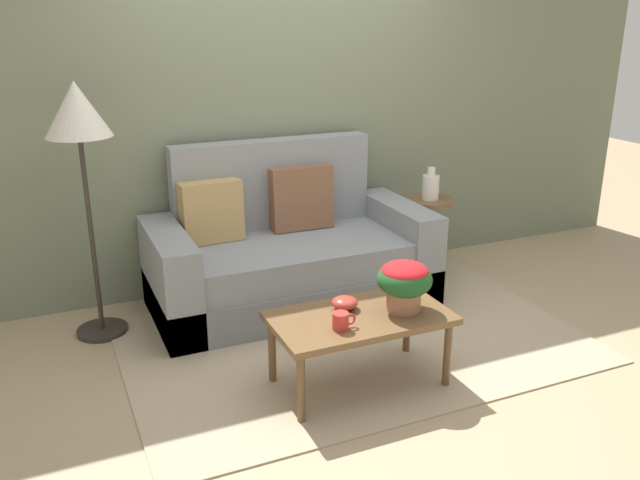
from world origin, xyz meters
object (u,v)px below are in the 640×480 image
(coffee_table, at_px, (360,322))
(table_vase, at_px, (431,186))
(coffee_mug, at_px, (341,321))
(potted_plant, at_px, (404,281))
(snack_bowl, at_px, (345,303))
(side_table, at_px, (428,223))
(couch, at_px, (287,256))
(floor_lamp, at_px, (78,126))

(coffee_table, relative_size, table_vase, 3.91)
(coffee_mug, bearing_deg, coffee_table, 33.89)
(potted_plant, relative_size, snack_bowl, 2.09)
(side_table, relative_size, table_vase, 2.50)
(potted_plant, height_order, coffee_mug, potted_plant)
(couch, xyz_separation_m, floor_lamp, (-1.27, 0.01, 0.99))
(table_vase, bearing_deg, coffee_mug, -135.82)
(coffee_mug, bearing_deg, potted_plant, 10.38)
(snack_bowl, relative_size, table_vase, 0.59)
(snack_bowl, bearing_deg, coffee_mug, -120.23)
(couch, height_order, floor_lamp, floor_lamp)
(potted_plant, distance_m, coffee_mug, 0.43)
(coffee_table, distance_m, table_vase, 1.75)
(coffee_mug, bearing_deg, couch, 80.84)
(side_table, bearing_deg, floor_lamp, -179.47)
(couch, relative_size, coffee_mug, 14.84)
(coffee_table, distance_m, snack_bowl, 0.14)
(potted_plant, xyz_separation_m, table_vase, (0.96, 1.26, 0.12))
(coffee_table, relative_size, coffee_mug, 7.44)
(snack_bowl, bearing_deg, coffee_table, -65.55)
(coffee_table, height_order, floor_lamp, floor_lamp)
(floor_lamp, relative_size, table_vase, 6.47)
(potted_plant, bearing_deg, floor_lamp, 139.60)
(side_table, height_order, potted_plant, potted_plant)
(potted_plant, bearing_deg, couch, 99.00)
(floor_lamp, bearing_deg, coffee_mug, -51.34)
(couch, bearing_deg, snack_bowl, -94.71)
(couch, relative_size, table_vase, 7.81)
(floor_lamp, bearing_deg, coffee_table, -44.76)
(couch, bearing_deg, side_table, 1.55)
(couch, height_order, coffee_table, couch)
(table_vase, bearing_deg, coffee_table, -134.64)
(potted_plant, height_order, snack_bowl, potted_plant)
(side_table, bearing_deg, coffee_mug, -135.60)
(coffee_table, bearing_deg, table_vase, 45.36)
(potted_plant, bearing_deg, side_table, 52.76)
(coffee_table, height_order, snack_bowl, snack_bowl)
(snack_bowl, bearing_deg, floor_lamp, 136.57)
(table_vase, bearing_deg, potted_plant, -127.44)
(couch, distance_m, table_vase, 1.22)
(couch, xyz_separation_m, potted_plant, (0.20, -1.24, 0.26))
(floor_lamp, height_order, coffee_mug, floor_lamp)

